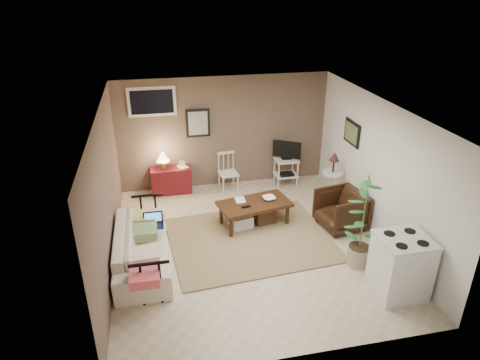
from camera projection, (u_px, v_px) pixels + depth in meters
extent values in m
plane|color=#C1B293|center=(250.00, 244.00, 7.42)|extent=(5.00, 5.00, 0.00)
cube|color=black|center=(198.00, 123.00, 8.90)|extent=(0.50, 0.03, 0.60)
cube|color=black|center=(352.00, 133.00, 8.12)|extent=(0.03, 0.60, 0.45)
cube|color=silver|center=(152.00, 102.00, 8.52)|extent=(0.96, 0.03, 0.60)
cube|color=#876F4E|center=(250.00, 239.00, 7.53)|extent=(2.92, 2.41, 0.03)
cube|color=#3C2110|center=(254.00, 204.00, 7.83)|extent=(1.40, 0.91, 0.06)
cylinder|color=#3C2110|center=(231.00, 228.00, 7.52)|extent=(0.07, 0.07, 0.41)
cylinder|color=#3C2110|center=(287.00, 215.00, 7.92)|extent=(0.07, 0.07, 0.41)
cylinder|color=#3C2110|center=(221.00, 215.00, 7.93)|extent=(0.07, 0.07, 0.41)
cylinder|color=#3C2110|center=(275.00, 203.00, 8.33)|extent=(0.07, 0.07, 0.41)
cube|color=black|center=(246.00, 207.00, 7.64)|extent=(0.17, 0.08, 0.02)
cube|color=#4B311A|center=(264.00, 215.00, 8.02)|extent=(0.43, 0.39, 0.28)
cube|color=silver|center=(241.00, 221.00, 7.86)|extent=(0.43, 0.39, 0.24)
imported|color=#EDE4CC|center=(142.00, 241.00, 6.77)|extent=(0.61, 2.10, 0.82)
cube|color=black|center=(154.00, 226.00, 7.05)|extent=(0.32, 0.22, 0.02)
cube|color=black|center=(153.00, 217.00, 7.10)|extent=(0.32, 0.02, 0.20)
cube|color=#367FF6|center=(153.00, 217.00, 7.09)|extent=(0.27, 0.00, 0.16)
cube|color=maroon|center=(171.00, 180.00, 9.11)|extent=(0.84, 0.37, 0.56)
cylinder|color=#AC9B42|center=(163.00, 165.00, 8.90)|extent=(0.09, 0.09, 0.19)
cone|color=#FFECB7|center=(163.00, 156.00, 8.81)|extent=(0.28, 0.28, 0.22)
cube|color=tan|center=(182.00, 164.00, 9.03)|extent=(0.11, 0.02, 0.14)
cube|color=silver|center=(228.00, 173.00, 9.15)|extent=(0.42, 0.42, 0.04)
cylinder|color=silver|center=(223.00, 186.00, 9.05)|extent=(0.03, 0.03, 0.38)
cylinder|color=silver|center=(238.00, 184.00, 9.14)|extent=(0.03, 0.03, 0.38)
cylinder|color=silver|center=(219.00, 180.00, 9.33)|extent=(0.03, 0.03, 0.38)
cylinder|color=silver|center=(233.00, 178.00, 9.42)|extent=(0.03, 0.03, 0.38)
cube|color=silver|center=(226.00, 153.00, 9.12)|extent=(0.38, 0.08, 0.05)
cube|color=silver|center=(286.00, 160.00, 9.30)|extent=(0.49, 0.40, 0.04)
cube|color=silver|center=(286.00, 175.00, 9.45)|extent=(0.49, 0.40, 0.03)
cylinder|color=silver|center=(279.00, 176.00, 9.23)|extent=(0.03, 0.03, 0.62)
cylinder|color=silver|center=(297.00, 174.00, 9.31)|extent=(0.03, 0.03, 0.62)
cylinder|color=silver|center=(274.00, 170.00, 9.53)|extent=(0.03, 0.03, 0.62)
cylinder|color=silver|center=(293.00, 168.00, 9.61)|extent=(0.03, 0.03, 0.62)
cube|color=black|center=(286.00, 158.00, 9.28)|extent=(0.22, 0.12, 0.03)
cube|color=black|center=(287.00, 149.00, 9.19)|extent=(0.56, 0.35, 0.37)
cube|color=#E1B457|center=(287.00, 149.00, 9.19)|extent=(0.46, 0.27, 0.30)
cube|color=black|center=(286.00, 175.00, 9.40)|extent=(0.31, 0.22, 0.09)
cylinder|color=silver|center=(330.00, 201.00, 8.82)|extent=(0.29, 0.29, 0.03)
cylinder|color=silver|center=(331.00, 187.00, 8.68)|extent=(0.06, 0.06, 0.62)
cylinder|color=silver|center=(333.00, 173.00, 8.55)|extent=(0.41, 0.41, 0.03)
cylinder|color=black|center=(334.00, 166.00, 8.48)|extent=(0.04, 0.04, 0.27)
cone|color=#3D1E19|center=(334.00, 156.00, 8.39)|extent=(0.21, 0.21, 0.19)
imported|color=black|center=(341.00, 208.00, 7.78)|extent=(0.83, 0.87, 0.78)
cylinder|color=#A39081|center=(358.00, 255.00, 6.84)|extent=(0.36, 0.36, 0.32)
cylinder|color=#4C602D|center=(364.00, 213.00, 6.50)|extent=(0.02, 0.02, 1.25)
cube|color=silver|center=(400.00, 267.00, 6.10)|extent=(0.69, 0.64, 0.89)
cube|color=silver|center=(406.00, 239.00, 5.91)|extent=(0.71, 0.66, 0.03)
cylinder|color=black|center=(402.00, 246.00, 5.73)|extent=(0.16, 0.16, 0.01)
cylinder|color=black|center=(423.00, 243.00, 5.79)|extent=(0.16, 0.16, 0.01)
cylinder|color=black|center=(390.00, 233.00, 6.01)|extent=(0.16, 0.16, 0.01)
cylinder|color=black|center=(410.00, 231.00, 6.07)|extent=(0.16, 0.16, 0.01)
imported|color=#3C2110|center=(269.00, 194.00, 7.87)|extent=(0.24, 0.08, 0.23)
imported|color=#3C2110|center=(235.00, 195.00, 7.82)|extent=(0.18, 0.02, 0.25)
imported|color=#3C2110|center=(179.00, 163.00, 8.94)|extent=(0.18, 0.07, 0.24)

